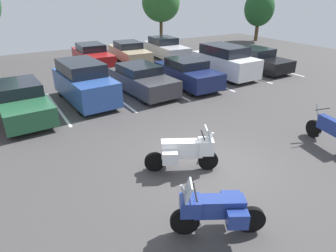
# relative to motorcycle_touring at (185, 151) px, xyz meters

# --- Properties ---
(ground) EXTENTS (44.00, 44.00, 0.10)m
(ground) POSITION_rel_motorcycle_touring_xyz_m (0.75, -0.23, -0.69)
(ground) COLOR #423F3F
(motorcycle_touring) EXTENTS (1.99, 1.27, 1.39)m
(motorcycle_touring) POSITION_rel_motorcycle_touring_xyz_m (0.00, 0.00, 0.00)
(motorcycle_touring) COLOR black
(motorcycle_touring) RESTS_ON ground
(motorcycle_second) EXTENTS (1.90, 1.25, 1.35)m
(motorcycle_second) POSITION_rel_motorcycle_touring_xyz_m (-0.85, -2.45, -0.02)
(motorcycle_second) COLOR black
(motorcycle_second) RESTS_ON ground
(motorcycle_third) EXTENTS (0.75, 2.16, 1.30)m
(motorcycle_third) POSITION_rel_motorcycle_touring_xyz_m (5.09, -1.34, -0.07)
(motorcycle_third) COLOR black
(motorcycle_third) RESTS_ON ground
(parking_stripes) EXTENTS (25.96, 4.76, 0.01)m
(parking_stripes) POSITION_rel_motorcycle_touring_xyz_m (-0.68, 7.21, -0.64)
(parking_stripes) COLOR silver
(parking_stripes) RESTS_ON ground
(car_green) EXTENTS (2.01, 4.83, 1.46)m
(car_green) POSITION_rel_motorcycle_touring_xyz_m (-3.56, 7.00, 0.06)
(car_green) COLOR #235638
(car_green) RESTS_ON ground
(car_blue) EXTENTS (2.01, 4.47, 1.89)m
(car_blue) POSITION_rel_motorcycle_touring_xyz_m (-0.70, 7.48, 0.28)
(car_blue) COLOR #2D519E
(car_blue) RESTS_ON ground
(car_charcoal) EXTENTS (2.11, 4.45, 1.42)m
(car_charcoal) POSITION_rel_motorcycle_touring_xyz_m (2.23, 7.23, 0.06)
(car_charcoal) COLOR #38383D
(car_charcoal) RESTS_ON ground
(car_navy) EXTENTS (1.90, 4.42, 1.49)m
(car_navy) POSITION_rel_motorcycle_touring_xyz_m (4.91, 7.02, 0.09)
(car_navy) COLOR navy
(car_navy) RESTS_ON ground
(car_white) EXTENTS (1.98, 4.33, 1.88)m
(car_white) POSITION_rel_motorcycle_touring_xyz_m (8.02, 7.50, 0.29)
(car_white) COLOR white
(car_white) RESTS_ON ground
(car_black) EXTENTS (2.01, 4.53, 1.42)m
(car_black) POSITION_rel_motorcycle_touring_xyz_m (10.92, 7.61, 0.04)
(car_black) COLOR black
(car_black) RESTS_ON ground
(car_far_red) EXTENTS (1.87, 4.76, 1.51)m
(car_far_red) POSITION_rel_motorcycle_touring_xyz_m (1.93, 14.35, 0.08)
(car_far_red) COLOR maroon
(car_far_red) RESTS_ON ground
(car_far_tan) EXTENTS (2.13, 4.81, 1.41)m
(car_far_tan) POSITION_rel_motorcycle_touring_xyz_m (4.80, 14.52, 0.04)
(car_far_tan) COLOR tan
(car_far_tan) RESTS_ON ground
(car_far_silver) EXTENTS (2.11, 4.85, 1.55)m
(car_far_silver) POSITION_rel_motorcycle_touring_xyz_m (7.68, 14.07, 0.10)
(car_far_silver) COLOR #B7B7BC
(car_far_silver) RESTS_ON ground
(tree_right) EXTENTS (3.33, 3.33, 5.51)m
(tree_right) POSITION_rel_motorcycle_touring_xyz_m (9.80, 18.42, 3.20)
(tree_right) COLOR #4C3823
(tree_right) RESTS_ON ground
(tree_center_left) EXTENTS (2.96, 2.96, 4.89)m
(tree_center_left) POSITION_rel_motorcycle_touring_xyz_m (20.16, 16.57, 2.51)
(tree_center_left) COLOR #4C3823
(tree_center_left) RESTS_ON ground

